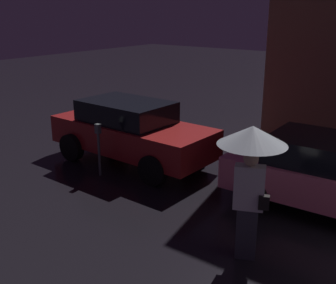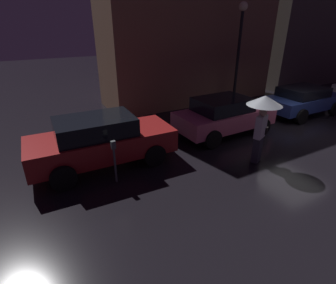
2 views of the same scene
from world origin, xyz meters
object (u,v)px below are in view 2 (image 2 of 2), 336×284
at_px(parked_car_red, 101,140).
at_px(pedestrian_with_umbrella, 263,112).
at_px(parked_car_blue, 303,100).
at_px(parking_meter, 114,157).
at_px(parked_car_pink, 224,115).
at_px(street_lamp_near, 240,39).

height_order(parked_car_red, pedestrian_with_umbrella, pedestrian_with_umbrella).
distance_m(parked_car_blue, parking_meter, 9.84).
distance_m(parked_car_pink, parked_car_blue, 4.89).
bearing_deg(parked_car_red, street_lamp_near, 21.00).
bearing_deg(parking_meter, parked_car_pink, 14.83).
xyz_separation_m(pedestrian_with_umbrella, street_lamp_near, (3.36, 4.86, 1.65)).
relative_size(parked_car_red, street_lamp_near, 0.88).
relative_size(parked_car_pink, street_lamp_near, 0.80).
bearing_deg(parked_car_red, parking_meter, -86.82).
bearing_deg(pedestrian_with_umbrella, parking_meter, -36.05).
height_order(parked_car_pink, parking_meter, parked_car_pink).
xyz_separation_m(parking_meter, street_lamp_near, (7.64, 3.83, 2.54)).
relative_size(parked_car_pink, pedestrian_with_umbrella, 1.84).
bearing_deg(parking_meter, pedestrian_with_umbrella, -13.55).
xyz_separation_m(parked_car_red, parking_meter, (0.03, -1.15, -0.05)).
bearing_deg(parking_meter, parked_car_blue, 8.00).
relative_size(parked_car_red, parking_meter, 3.49).
xyz_separation_m(parked_car_blue, parking_meter, (-9.74, -1.37, 0.06)).
bearing_deg(street_lamp_near, parked_car_blue, -49.53).
relative_size(pedestrian_with_umbrella, parking_meter, 1.72).
bearing_deg(street_lamp_near, parked_car_pink, -137.74).
relative_size(parked_car_blue, street_lamp_near, 0.80).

